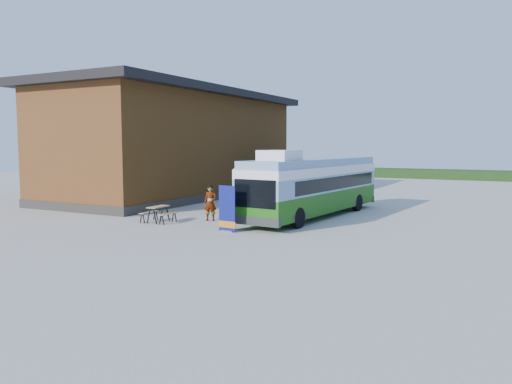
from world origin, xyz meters
The scene contains 10 objects.
ground centered at (0.00, 0.00, 0.00)m, with size 100.00×100.00×0.00m, color #BCB7AD.
barn centered at (-10.50, 10.00, 3.59)m, with size 9.60×21.20×7.50m.
hedge centered at (8.00, 38.00, 0.50)m, with size 40.00×3.00×1.00m, color #264419.
bus centered at (2.04, 4.71, 1.65)m, with size 3.37×11.38×3.45m.
awning centered at (-0.47, 5.11, 2.51)m, with size 2.77×4.09×0.50m.
banner centered at (0.46, -1.25, 0.81)m, with size 0.86×0.23×1.97m.
picnic_table centered at (-3.76, -0.59, 0.58)m, with size 1.40×1.26×0.78m.
person_a centered at (-1.87, 1.03, 0.87)m, with size 0.64×0.42×1.75m, color #999999.
person_b centered at (1.55, 4.71, 0.97)m, with size 0.94×0.74×1.94m, color #999999.
slurry_tanker centered at (-2.32, 15.06, 1.48)m, with size 2.97×6.85×2.57m.
Camera 1 is at (11.39, -19.14, 3.69)m, focal length 35.00 mm.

